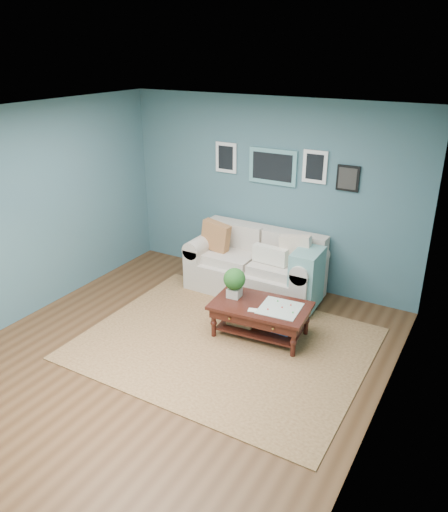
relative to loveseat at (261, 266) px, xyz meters
The scene contains 4 objects.
room_shell 2.19m from the loveseat, 93.91° to the right, with size 5.00×5.02×2.70m.
area_rug 1.52m from the loveseat, 81.14° to the right, with size 3.29×2.63×0.01m, color brown.
loveseat is the anchor object (origin of this frame).
coffee_table 1.16m from the loveseat, 67.11° to the right, with size 1.23×0.78×0.82m.
Camera 1 is at (2.92, -3.86, 3.33)m, focal length 35.00 mm.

